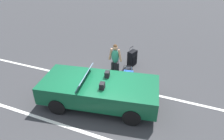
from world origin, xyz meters
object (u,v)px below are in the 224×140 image
at_px(suitcase_small_carryon, 116,63).
at_px(traveler_person, 115,60).
at_px(convertible_car, 94,89).
at_px(suitcase_medium_bright, 128,78).
at_px(duffel_bag, 127,70).
at_px(suitcase_large_black, 132,58).

xyz_separation_m(suitcase_small_carryon, traveler_person, (-0.33, 0.97, 0.68)).
height_order(convertible_car, traveler_person, traveler_person).
bearing_deg(suitcase_medium_bright, traveler_person, -113.34).
relative_size(duffel_bag, traveler_person, 0.43).
distance_m(suitcase_small_carryon, traveler_person, 1.23).
relative_size(convertible_car, traveler_person, 2.65).
bearing_deg(suitcase_small_carryon, traveler_person, 102.52).
relative_size(convertible_car, suitcase_small_carryon, 6.11).
bearing_deg(duffel_bag, traveler_person, 61.82).
distance_m(convertible_car, suitcase_medium_bright, 1.80).
distance_m(suitcase_medium_bright, traveler_person, 0.92).
height_order(suitcase_large_black, suitcase_medium_bright, suitcase_large_black).
height_order(convertible_car, duffel_bag, convertible_car).
xyz_separation_m(convertible_car, duffel_bag, (-0.49, -2.41, -0.43)).
bearing_deg(traveler_person, suitcase_medium_bright, 73.84).
height_order(suitcase_small_carryon, traveler_person, traveler_person).
bearing_deg(traveler_person, duffel_bag, 150.75).
xyz_separation_m(suitcase_medium_bright, duffel_bag, (0.30, -0.82, -0.15)).
bearing_deg(suitcase_medium_bright, convertible_car, -34.90).
bearing_deg(suitcase_large_black, suitcase_medium_bright, -62.00).
relative_size(suitcase_large_black, suitcase_small_carryon, 1.31).
distance_m(suitcase_medium_bright, duffel_bag, 0.89).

